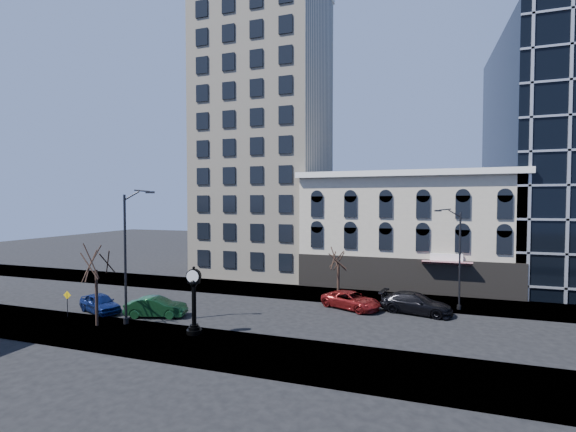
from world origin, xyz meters
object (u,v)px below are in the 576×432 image
(street_clock, at_px, (194,303))
(warning_sign, at_px, (67,299))
(street_lamp_near, at_px, (135,221))
(car_near_a, at_px, (100,303))
(car_near_b, at_px, (156,307))

(street_clock, relative_size, warning_sign, 2.26)
(street_lamp_near, height_order, car_near_a, street_lamp_near)
(street_clock, height_order, street_lamp_near, street_lamp_near)
(street_clock, bearing_deg, street_lamp_near, 161.14)
(street_clock, distance_m, warning_sign, 11.73)
(warning_sign, xyz_separation_m, car_near_a, (1.15, 2.16, -0.77))
(warning_sign, relative_size, car_near_b, 0.44)
(street_clock, xyz_separation_m, warning_sign, (-11.70, 0.24, -0.69))
(street_clock, bearing_deg, car_near_a, 154.36)
(street_lamp_near, height_order, warning_sign, street_lamp_near)
(street_lamp_near, bearing_deg, warning_sign, 163.12)
(street_lamp_near, relative_size, warning_sign, 4.92)
(street_lamp_near, xyz_separation_m, car_near_b, (0.04, 2.31, -7.08))
(street_clock, height_order, car_near_a, street_clock)
(car_near_a, distance_m, car_near_b, 5.27)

